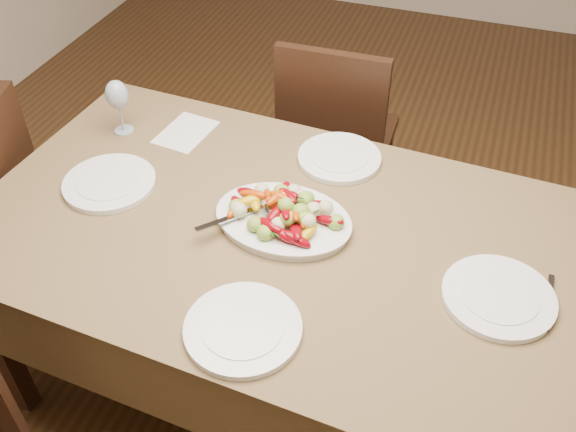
# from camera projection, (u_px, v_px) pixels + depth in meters

# --- Properties ---
(floor) EXTENTS (6.00, 6.00, 0.00)m
(floor) POSITION_uv_depth(u_px,v_px,m) (372.00, 341.00, 2.46)
(floor) COLOR #3B2412
(floor) RESTS_ON ground
(dining_table) EXTENTS (1.90, 1.15, 0.76)m
(dining_table) POSITION_uv_depth(u_px,v_px,m) (288.00, 318.00, 2.07)
(dining_table) COLOR brown
(dining_table) RESTS_ON ground
(chair_far) EXTENTS (0.43, 0.43, 0.95)m
(chair_far) POSITION_uv_depth(u_px,v_px,m) (340.00, 136.00, 2.66)
(chair_far) COLOR black
(chair_far) RESTS_ON ground
(serving_platter) EXTENTS (0.40, 0.31, 0.02)m
(serving_platter) POSITION_uv_depth(u_px,v_px,m) (283.00, 221.00, 1.83)
(serving_platter) COLOR white
(serving_platter) RESTS_ON dining_table
(roasted_vegetables) EXTENTS (0.33, 0.23, 0.09)m
(roasted_vegetables) POSITION_uv_depth(u_px,v_px,m) (283.00, 206.00, 1.79)
(roasted_vegetables) COLOR #73020B
(roasted_vegetables) RESTS_ON serving_platter
(serving_spoon) EXTENTS (0.26, 0.21, 0.03)m
(serving_spoon) POSITION_uv_depth(u_px,v_px,m) (257.00, 214.00, 1.80)
(serving_spoon) COLOR #9EA0A8
(serving_spoon) RESTS_ON serving_platter
(plate_left) EXTENTS (0.28, 0.28, 0.02)m
(plate_left) POSITION_uv_depth(u_px,v_px,m) (110.00, 183.00, 1.97)
(plate_left) COLOR white
(plate_left) RESTS_ON dining_table
(plate_right) EXTENTS (0.29, 0.29, 0.02)m
(plate_right) POSITION_uv_depth(u_px,v_px,m) (498.00, 297.00, 1.62)
(plate_right) COLOR white
(plate_right) RESTS_ON dining_table
(plate_far) EXTENTS (0.27, 0.27, 0.02)m
(plate_far) POSITION_uv_depth(u_px,v_px,m) (339.00, 158.00, 2.06)
(plate_far) COLOR white
(plate_far) RESTS_ON dining_table
(plate_near) EXTENTS (0.29, 0.29, 0.02)m
(plate_near) POSITION_uv_depth(u_px,v_px,m) (243.00, 329.00, 1.55)
(plate_near) COLOR white
(plate_near) RESTS_ON dining_table
(wine_glass) EXTENTS (0.08, 0.08, 0.20)m
(wine_glass) POSITION_uv_depth(u_px,v_px,m) (119.00, 105.00, 2.12)
(wine_glass) COLOR #8C99A5
(wine_glass) RESTS_ON dining_table
(menu_card) EXTENTS (0.17, 0.23, 0.00)m
(menu_card) POSITION_uv_depth(u_px,v_px,m) (186.00, 132.00, 2.18)
(menu_card) COLOR silver
(menu_card) RESTS_ON dining_table
(table_knife) EXTENTS (0.02, 0.20, 0.01)m
(table_knife) POSITION_uv_depth(u_px,v_px,m) (548.00, 305.00, 1.61)
(table_knife) COLOR #9EA0A8
(table_knife) RESTS_ON dining_table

